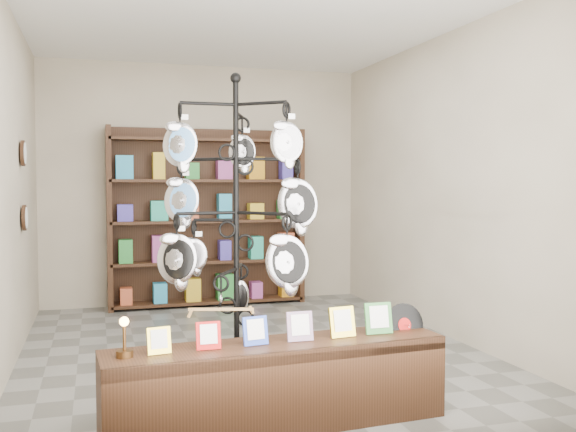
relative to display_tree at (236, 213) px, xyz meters
name	(u,v)px	position (x,y,z in m)	size (l,w,h in m)	color
ground	(251,350)	(0.40, 1.28, -1.32)	(5.00, 5.00, 0.00)	slate
room_envelope	(250,147)	(0.40, 1.28, 0.53)	(5.00, 5.00, 5.00)	#C3B59D
display_tree	(236,213)	(0.00, 0.00, 0.00)	(1.23, 1.22, 2.28)	black
front_shelf	(278,384)	(0.15, -0.54, -1.05)	(2.18, 0.58, 0.76)	black
back_shelving	(208,223)	(0.40, 3.58, -0.29)	(2.42, 0.36, 2.20)	black
wall_clocks	(24,186)	(-1.57, 2.08, 0.18)	(0.03, 0.24, 0.84)	black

